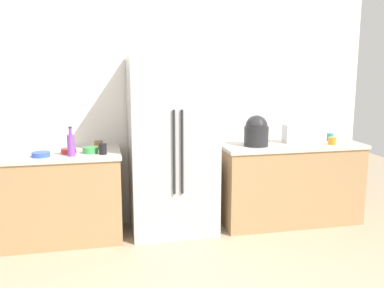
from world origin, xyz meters
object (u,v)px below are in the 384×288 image
cup_c (332,141)px  cup_d (98,145)px  bowl_c (69,151)px  cup_a (103,149)px  bottle_a (71,145)px  toaster (293,134)px  rice_cooker (256,131)px  cup_b (330,137)px  bowl_b (90,150)px  bowl_a (41,154)px  refrigerator (173,146)px

cup_c → cup_d: cup_d is taller
bowl_c → cup_a: bearing=-21.1°
bottle_a → toaster: bearing=5.4°
bowl_c → rice_cooker: bearing=-0.8°
cup_b → bowl_b: 2.70m
cup_c → bowl_a: cup_c is taller
toaster → cup_b: size_ratio=2.53×
toaster → bowl_c: size_ratio=1.47×
bowl_b → bowl_c: 0.21m
refrigerator → cup_b: refrigerator is taller
cup_b → bowl_b: bearing=-177.3°
cup_a → cup_b: (2.57, 0.22, -0.01)m
bowl_a → bowl_c: bowl_c is taller
refrigerator → bowl_a: size_ratio=10.81×
cup_d → cup_b: bearing=-1.7°
cup_a → bowl_c: bearing=158.9°
cup_b → bowl_a: 3.16m
bowl_c → cup_d: bearing=30.2°
bowl_b → bowl_c: bowl_b is taller
refrigerator → bottle_a: bearing=-170.1°
refrigerator → cup_b: bearing=2.0°
toaster → bowl_c: 2.44m
bowl_a → bowl_c: (0.25, 0.12, 0.00)m
rice_cooker → cup_d: bearing=173.3°
bowl_c → cup_b: bearing=1.8°
cup_d → toaster: bearing=-2.5°
cup_a → bowl_c: (-0.33, 0.13, -0.03)m
bottle_a → bowl_a: size_ratio=1.67×
bowl_a → refrigerator: bearing=6.3°
cup_c → cup_a: bearing=-179.9°
refrigerator → bowl_a: 1.30m
refrigerator → bottle_a: (-1.01, -0.18, 0.09)m
cup_b → refrigerator: bearing=-178.0°
cup_a → bowl_c: size_ratio=0.71×
cup_d → bowl_c: cup_d is taller
cup_a → bowl_b: (-0.12, 0.09, -0.02)m
rice_cooker → cup_c: size_ratio=3.76×
cup_d → bowl_c: size_ratio=0.61×
rice_cooker → bottle_a: bearing=-176.3°
toaster → bowl_a: 2.69m
toaster → cup_c: size_ratio=2.48×
refrigerator → cup_b: size_ratio=21.47×
toaster → cup_b: toaster is taller
cup_c → toaster: bearing=151.5°
cup_a → cup_c: bearing=0.1°
cup_a → cup_d: cup_a is taller
cup_c → bottle_a: bearing=-179.5°
bottle_a → bowl_a: bottle_a is taller
cup_b → bowl_a: (-3.15, -0.21, -0.02)m
cup_b → cup_d: cup_b is taller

